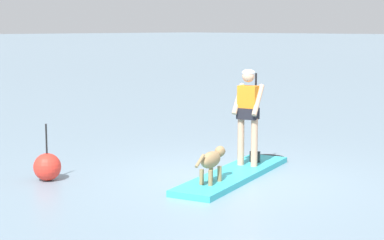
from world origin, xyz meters
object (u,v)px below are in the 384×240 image
at_px(marker_buoy, 47,167).
at_px(person_paddler, 248,110).
at_px(dog, 212,160).
at_px(paddleboard, 239,172).

bearing_deg(marker_buoy, person_paddler, -33.38).
bearing_deg(marker_buoy, dog, -56.39).
bearing_deg(person_paddler, dog, -163.55).
height_order(paddleboard, dog, dog).
xyz_separation_m(paddleboard, marker_buoy, (-2.57, 2.04, 0.18)).
height_order(person_paddler, marker_buoy, person_paddler).
distance_m(paddleboard, marker_buoy, 3.28).
xyz_separation_m(paddleboard, dog, (-1.01, -0.30, 0.41)).
bearing_deg(paddleboard, person_paddler, 16.45).
height_order(paddleboard, person_paddler, person_paddler).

